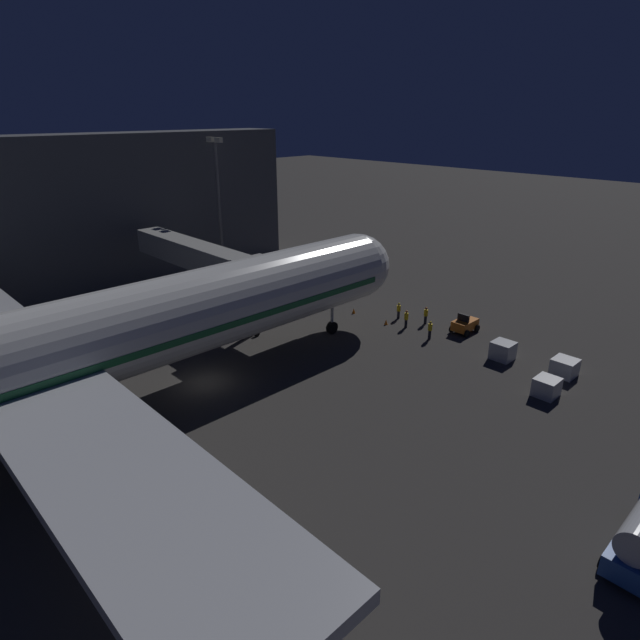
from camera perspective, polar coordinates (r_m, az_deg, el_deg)
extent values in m
plane|color=#383533|center=(42.78, -12.34, -6.66)|extent=(320.00, 320.00, 0.00)
cylinder|color=silver|center=(36.90, -25.01, -2.55)|extent=(6.17, 53.55, 6.17)
sphere|color=silver|center=(51.09, 4.14, 5.92)|extent=(6.05, 6.05, 6.05)
cube|color=#196033|center=(37.08, -24.90, -3.20)|extent=(6.23, 51.41, 0.50)
cube|color=black|center=(49.48, 2.73, 6.72)|extent=(3.39, 1.40, 0.90)
cube|color=#B7BABF|center=(36.63, -29.19, -5.38)|extent=(49.82, 6.91, 0.70)
cylinder|color=#B7BABF|center=(30.88, -22.41, -13.24)|extent=(2.76, 5.23, 2.76)
cylinder|color=black|center=(31.65, -18.00, -11.66)|extent=(2.34, 0.15, 2.34)
cylinder|color=#B7BABF|center=(44.83, -30.45, -3.53)|extent=(2.76, 5.23, 2.76)
cylinder|color=black|center=(45.36, -27.32, -2.64)|extent=(2.34, 0.15, 2.34)
cylinder|color=#B7BABF|center=(49.82, 1.33, 1.08)|extent=(0.28, 0.28, 2.40)
cylinder|color=black|center=(50.48, 1.31, -0.83)|extent=(0.45, 1.20, 1.20)
cylinder|color=#B7BABF|center=(34.02, -27.97, -12.27)|extent=(0.28, 0.28, 2.40)
cylinder|color=black|center=(35.10, -26.42, -14.41)|extent=(0.45, 1.20, 1.20)
cylinder|color=black|center=(34.88, -28.47, -15.07)|extent=(0.45, 1.20, 1.20)
cylinder|color=black|center=(42.21, -30.17, -8.85)|extent=(0.45, 1.20, 1.20)
cube|color=#9E9E99|center=(56.30, -13.34, 6.89)|extent=(20.57, 2.60, 2.50)
cube|color=#9E9E99|center=(48.04, -6.90, 4.78)|extent=(3.20, 3.40, 3.00)
cube|color=black|center=(46.97, -5.86, 4.43)|extent=(0.70, 3.20, 2.70)
cylinder|color=#B7BABF|center=(49.98, -7.41, 0.99)|extent=(0.56, 0.56, 4.84)
cylinder|color=black|center=(50.32, -6.89, -1.44)|extent=(0.25, 0.60, 0.60)
cylinder|color=black|center=(51.21, -7.71, -1.05)|extent=(0.25, 0.60, 0.60)
cylinder|color=#59595E|center=(70.55, -10.89, 11.78)|extent=(0.40, 0.40, 16.41)
cube|color=#F9EFC6|center=(68.89, -10.97, 18.63)|extent=(1.10, 0.50, 0.60)
cube|color=#F9EFC6|center=(70.39, -11.83, 18.63)|extent=(1.10, 0.50, 0.60)
cylinder|color=black|center=(33.43, 30.83, -17.86)|extent=(0.24, 0.70, 0.70)
cylinder|color=black|center=(30.15, 28.33, -22.11)|extent=(0.24, 0.70, 0.70)
cube|color=orange|center=(52.60, 15.45, -0.46)|extent=(1.50, 2.69, 0.90)
cube|color=black|center=(51.98, 15.31, 0.24)|extent=(1.20, 0.20, 0.70)
cylinder|color=black|center=(53.17, 16.67, -0.88)|extent=(0.24, 0.70, 0.70)
cylinder|color=black|center=(53.89, 15.20, -0.41)|extent=(0.24, 0.70, 0.70)
cylinder|color=black|center=(51.64, 15.62, -1.44)|extent=(0.24, 0.70, 0.70)
cylinder|color=black|center=(52.38, 14.12, -0.95)|extent=(0.24, 0.70, 0.70)
cube|color=#B7BABF|center=(46.98, 25.01, -4.67)|extent=(1.81, 1.81, 1.41)
cube|color=#B7BABF|center=(47.95, 19.23, -3.15)|extent=(1.77, 1.69, 1.57)
cube|color=#B7BABF|center=(43.21, 23.38, -6.69)|extent=(1.64, 1.77, 1.43)
cylinder|color=black|center=(50.30, 11.81, -1.58)|extent=(0.28, 0.28, 0.91)
cylinder|color=yellow|center=(50.01, 11.87, -0.76)|extent=(0.40, 0.40, 0.63)
sphere|color=tan|center=(49.85, 11.91, -0.30)|extent=(0.24, 0.24, 0.24)
sphere|color=yellow|center=(49.83, 11.92, -0.25)|extent=(0.23, 0.23, 0.23)
cylinder|color=black|center=(53.84, 11.37, 0.02)|extent=(0.28, 0.28, 0.87)
cylinder|color=yellow|center=(53.57, 11.43, 0.77)|extent=(0.40, 0.40, 0.64)
sphere|color=tan|center=(53.42, 11.46, 1.21)|extent=(0.24, 0.24, 0.24)
sphere|color=orange|center=(53.40, 11.47, 1.26)|extent=(0.23, 0.23, 0.23)
cylinder|color=black|center=(54.75, 8.51, 0.57)|extent=(0.28, 0.28, 0.83)
cylinder|color=yellow|center=(54.50, 8.55, 1.27)|extent=(0.40, 0.40, 0.60)
sphere|color=tan|center=(54.35, 8.57, 1.68)|extent=(0.24, 0.24, 0.24)
sphere|color=yellow|center=(54.34, 8.58, 1.73)|extent=(0.23, 0.23, 0.23)
cylinder|color=black|center=(52.58, 9.31, -0.37)|extent=(0.28, 0.28, 0.87)
cylinder|color=yellow|center=(52.30, 9.36, 0.40)|extent=(0.40, 0.40, 0.65)
sphere|color=tan|center=(52.14, 9.39, 0.86)|extent=(0.24, 0.24, 0.24)
sphere|color=orange|center=(52.12, 9.39, 0.91)|extent=(0.23, 0.23, 0.23)
cone|color=orange|center=(53.08, 7.18, -0.22)|extent=(0.36, 0.36, 0.55)
cone|color=orange|center=(55.72, 3.68, 1.00)|extent=(0.36, 0.36, 0.55)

